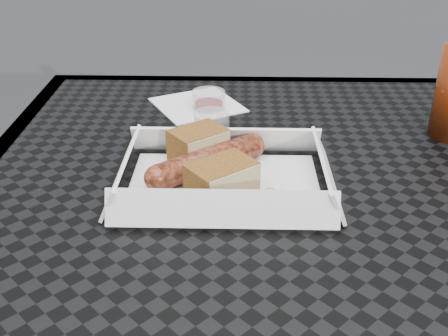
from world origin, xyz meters
name	(u,v)px	position (x,y,z in m)	size (l,w,h in m)	color
patio_table	(295,244)	(0.00, 0.00, 0.67)	(0.80, 0.80, 0.74)	black
food_tray	(224,185)	(-0.09, 0.01, 0.75)	(0.22, 0.15, 0.00)	white
bratwurst	(208,161)	(-0.11, 0.03, 0.76)	(0.14, 0.12, 0.03)	maroon
bread_near	(198,145)	(-0.12, 0.07, 0.77)	(0.07, 0.05, 0.04)	brown
bread_far	(222,178)	(-0.09, -0.01, 0.77)	(0.07, 0.05, 0.04)	brown
veg_garnish	(268,198)	(-0.04, -0.03, 0.75)	(0.03, 0.03, 0.00)	#F45B0A
napkin	(197,105)	(-0.13, 0.26, 0.75)	(0.12, 0.12, 0.00)	white
condiment_cup_sauce	(209,101)	(-0.12, 0.24, 0.76)	(0.05, 0.05, 0.03)	maroon
condiment_cup_empty	(212,123)	(-0.11, 0.16, 0.76)	(0.05, 0.05, 0.03)	silver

